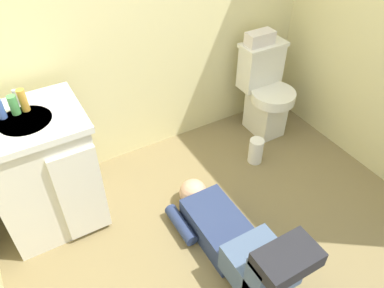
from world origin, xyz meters
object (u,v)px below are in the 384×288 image
Objects in this scene: bottle_amber at (23,100)px; faucet at (16,98)px; person_plumber at (236,241)px; bottle_green at (14,105)px; toilet at (265,91)px; vanity_cabinet at (44,172)px; tissue_box at (260,38)px; bottle_blue at (0,109)px; paper_towel_roll at (256,151)px.

faucet is at bearing 111.34° from bottle_amber.
person_plumber is 9.62× the size of bottle_green.
toilet is 1.87m from bottle_green.
person_plumber is 1.44m from bottle_green.
vanity_cabinet is 0.77× the size of person_plumber.
tissue_box is at bearing 116.43° from toilet.
tissue_box is at bearing 4.10° from bottle_green.
person_plumber is (-0.93, -0.96, -0.19)m from toilet.
person_plumber is at bearing -48.65° from bottle_amber.
toilet is 1.85m from faucet.
bottle_green is at bearing 111.38° from vanity_cabinet.
bottle_blue is at bearing -176.02° from bottle_green.
vanity_cabinet is at bearing -34.51° from bottle_blue.
bottle_blue is (-0.94, 0.92, 0.70)m from person_plumber.
paper_towel_roll is (1.50, -0.28, -0.77)m from bottle_green.
person_plumber is 9.72× the size of bottle_blue.
paper_towel_roll is at bearing -13.61° from faucet.
paper_towel_roll is at bearing -11.27° from bottle_amber.
faucet is 0.48× the size of paper_towel_roll.
person_plumber is (0.84, -0.99, -0.69)m from faucet.
bottle_blue is (-1.83, -0.13, 0.07)m from tissue_box.
vanity_cabinet reaches higher than person_plumber.
person_plumber is 1.48m from bottle_blue.
bottle_blue is (-1.87, -0.04, 0.51)m from toilet.
bottle_green is at bearing 133.25° from person_plumber.
tissue_box is 1.71m from bottle_amber.
faucet is at bearing -178.26° from tissue_box.
vanity_cabinet is 7.48× the size of bottle_blue.
bottle_green is (-0.03, -0.07, 0.01)m from faucet.
toilet is 0.44m from tissue_box.
bottle_green reaches higher than tissue_box.
bottle_green reaches higher than bottle_blue.
vanity_cabinet is 0.47m from faucet.
faucet is at bearing 178.77° from toilet.
tissue_box is 1.07× the size of paper_towel_roll.
toilet is at bearing 3.48° from vanity_cabinet.
tissue_box is at bearing 58.12° from paper_towel_roll.
paper_towel_roll is at bearing 45.08° from person_plumber.
bottle_green is 0.85× the size of bottle_amber.
toilet is 1.94m from bottle_blue.
bottle_amber is at bearing 4.41° from bottle_blue.
faucet is at bearing 91.31° from vanity_cabinet.
faucet is (-0.00, 0.15, 0.45)m from vanity_cabinet.
vanity_cabinet is 3.73× the size of tissue_box.
bottle_blue is at bearing 145.49° from vanity_cabinet.
vanity_cabinet is 0.47m from bottle_blue.
tissue_box is (0.89, 1.05, 0.62)m from person_plumber.
bottle_amber is (-1.75, -0.03, 0.52)m from toilet.
bottle_green is at bearing -175.90° from tissue_box.
bottle_amber reaches higher than bottle_green.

